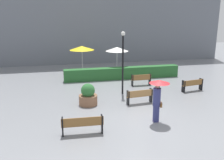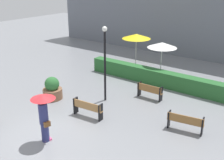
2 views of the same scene
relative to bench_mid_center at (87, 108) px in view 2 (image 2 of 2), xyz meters
The scene contains 11 objects.
ground_plane 2.51m from the bench_mid_center, 96.92° to the right, with size 60.00×60.00×0.00m, color gray.
bench_mid_center is the anchor object (origin of this frame).
bench_back_row 4.00m from the bench_mid_center, 70.16° to the left, with size 1.51×0.36×0.85m.
bench_far_right 4.69m from the bench_mid_center, 20.26° to the left, with size 1.64×0.58×0.82m.
pedestrian_with_umbrella 2.80m from the bench_mid_center, 89.67° to the right, with size 1.00×1.00×2.16m.
planter_pot 3.10m from the bench_mid_center, behind, with size 1.09×1.09×1.30m.
lamp_post 2.96m from the bench_mid_center, 104.17° to the left, with size 0.28×0.28×4.16m.
patio_umbrella_yellow 9.05m from the bench_mid_center, 106.78° to the left, with size 2.14×2.14×2.48m.
patio_umbrella_white 7.37m from the bench_mid_center, 87.76° to the left, with size 1.94×1.94×2.49m.
hedge_strip 5.98m from the bench_mid_center, 85.47° to the left, with size 9.56×0.70×0.96m, color #28602D.
building_facade 14.15m from the bench_mid_center, 91.25° to the left, with size 28.00×1.20×9.12m, color slate.
Camera 2 is at (8.60, -6.63, 6.64)m, focal length 44.46 mm.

